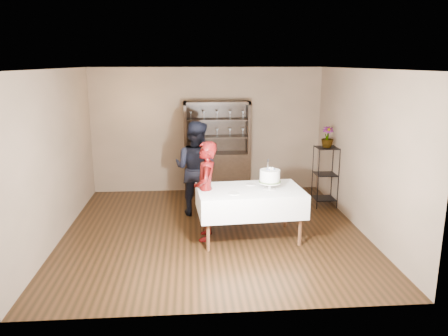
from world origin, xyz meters
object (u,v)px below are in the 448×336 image
at_px(plant_etagere, 325,174).
at_px(cake, 270,177).
at_px(potted_plant, 327,137).
at_px(man, 196,168).
at_px(cake_table, 250,201).
at_px(china_hutch, 217,163).
at_px(woman, 206,191).

height_order(plant_etagere, cake, cake).
xyz_separation_m(plant_etagere, potted_plant, (-0.01, -0.02, 0.74)).
bearing_deg(plant_etagere, man, -173.73).
bearing_deg(man, cake_table, 150.11).
relative_size(plant_etagere, potted_plant, 2.93).
relative_size(cake_table, potted_plant, 4.23).
bearing_deg(potted_plant, cake, -132.30).
xyz_separation_m(china_hutch, plant_etagere, (2.08, -1.05, -0.01)).
xyz_separation_m(china_hutch, man, (-0.48, -1.33, 0.22)).
bearing_deg(china_hutch, cake, -75.34).
height_order(woman, man, man).
distance_m(woman, cake, 1.04).
bearing_deg(china_hutch, woman, -97.52).
xyz_separation_m(cake_table, potted_plant, (1.71, 1.52, 0.75)).
xyz_separation_m(woman, cake, (1.02, -0.06, 0.23)).
xyz_separation_m(cake, potted_plant, (1.39, 1.53, 0.36)).
distance_m(plant_etagere, potted_plant, 0.74).
bearing_deg(cake, man, 132.37).
height_order(cake_table, woman, woman).
bearing_deg(potted_plant, cake_table, -138.27).
xyz_separation_m(plant_etagere, cake_table, (-1.71, -1.54, -0.01)).
bearing_deg(man, woman, 123.04).
distance_m(woman, man, 1.22).
height_order(woman, cake, woman).
bearing_deg(plant_etagere, cake_table, -138.04).
distance_m(china_hutch, potted_plant, 2.44).
distance_m(man, cake, 1.72).
height_order(plant_etagere, potted_plant, potted_plant).
bearing_deg(cake_table, cake, -1.46).
bearing_deg(cake_table, china_hutch, 98.03).
bearing_deg(china_hutch, plant_etagere, -26.83).
xyz_separation_m(man, potted_plant, (2.55, 0.26, 0.51)).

